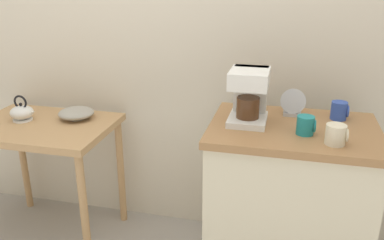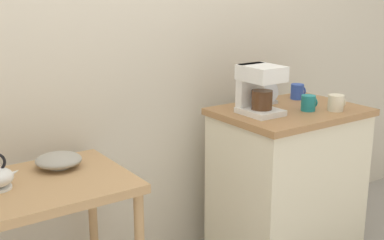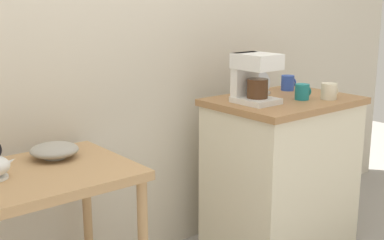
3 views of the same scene
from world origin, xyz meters
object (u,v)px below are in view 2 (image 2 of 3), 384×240
at_px(bowl_stoneware, 59,160).
at_px(mug_blue, 297,92).
at_px(mug_dark_teal, 309,103).
at_px(coffee_maker, 258,87).
at_px(table_clock, 269,93).
at_px(mug_small_cream, 336,103).

height_order(bowl_stoneware, mug_blue, mug_blue).
bearing_deg(mug_dark_teal, bowl_stoneware, 167.37).
distance_m(bowl_stoneware, coffee_maker, 1.08).
bearing_deg(mug_dark_teal, table_clock, 103.96).
distance_m(mug_blue, mug_dark_teal, 0.29).
bearing_deg(bowl_stoneware, table_clock, -2.15).
relative_size(bowl_stoneware, mug_blue, 2.34).
xyz_separation_m(mug_small_cream, table_clock, (-0.18, 0.33, 0.02)).
relative_size(bowl_stoneware, coffee_maker, 0.80).
distance_m(bowl_stoneware, mug_blue, 1.48).
bearing_deg(table_clock, mug_small_cream, -61.03).
height_order(bowl_stoneware, mug_dark_teal, mug_dark_teal).
relative_size(mug_small_cream, mug_dark_teal, 1.08).
xyz_separation_m(bowl_stoneware, coffee_maker, (1.04, -0.18, 0.25)).
relative_size(coffee_maker, mug_dark_teal, 3.05).
xyz_separation_m(coffee_maker, mug_blue, (0.43, 0.13, -0.10)).
relative_size(coffee_maker, table_clock, 1.90).
distance_m(bowl_stoneware, mug_dark_teal, 1.35).
distance_m(coffee_maker, mug_dark_teal, 0.31).
xyz_separation_m(mug_dark_teal, table_clock, (-0.06, 0.25, 0.02)).
bearing_deg(table_clock, mug_dark_teal, -76.04).
relative_size(bowl_stoneware, mug_small_cream, 2.27).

